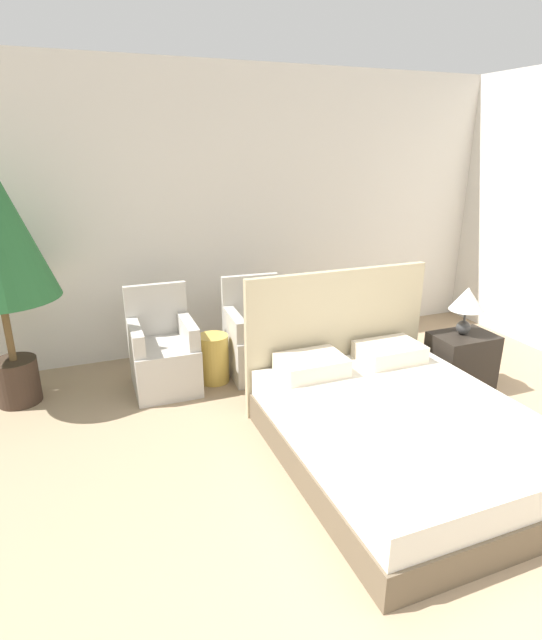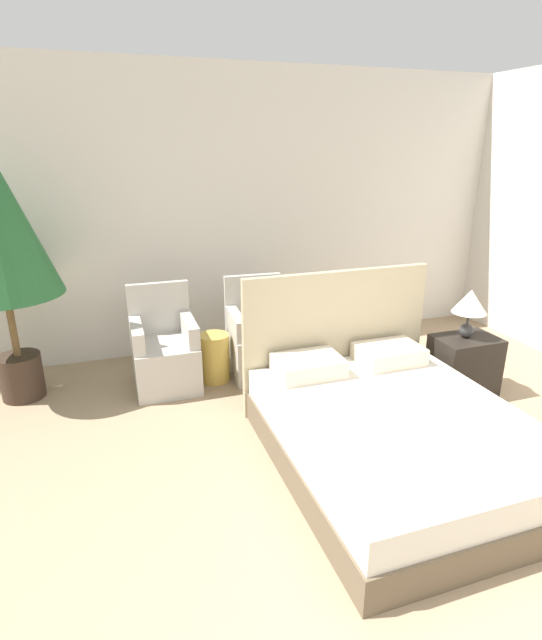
{
  "view_description": "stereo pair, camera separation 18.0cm",
  "coord_description": "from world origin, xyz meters",
  "px_view_note": "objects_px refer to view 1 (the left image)",
  "views": [
    {
      "loc": [
        -1.7,
        -1.34,
        2.13
      ],
      "look_at": [
        -0.19,
        2.51,
        0.67
      ],
      "focal_mm": 28.0,
      "sensor_mm": 36.0,
      "label": 1
    },
    {
      "loc": [
        -1.53,
        -1.41,
        2.13
      ],
      "look_at": [
        -0.19,
        2.51,
        0.67
      ],
      "focal_mm": 28.0,
      "sensor_mm": 36.0,
      "label": 2
    }
  ],
  "objects_px": {
    "bed": "(396,425)",
    "table_lamp": "(467,302)",
    "armchair_near_window_left": "(164,358)",
    "nightstand": "(461,362)",
    "armchair_near_window_right": "(258,344)",
    "side_table": "(214,358)"
  },
  "relations": [
    {
      "from": "armchair_near_window_right",
      "to": "table_lamp",
      "type": "relative_size",
      "value": 2.14
    },
    {
      "from": "armchair_near_window_left",
      "to": "table_lamp",
      "type": "xyz_separation_m",
      "value": [
        2.49,
        -1.01,
        0.55
      ]
    },
    {
      "from": "bed",
      "to": "table_lamp",
      "type": "bearing_deg",
      "value": 31.01
    },
    {
      "from": "armchair_near_window_right",
      "to": "table_lamp",
      "type": "bearing_deg",
      "value": -28.93
    },
    {
      "from": "bed",
      "to": "nightstand",
      "type": "bearing_deg",
      "value": 30.23
    },
    {
      "from": "armchair_near_window_left",
      "to": "side_table",
      "type": "distance_m",
      "value": 0.46
    },
    {
      "from": "nightstand",
      "to": "bed",
      "type": "bearing_deg",
      "value": -149.77
    },
    {
      "from": "armchair_near_window_right",
      "to": "nightstand",
      "type": "distance_m",
      "value": 1.89
    },
    {
      "from": "side_table",
      "to": "armchair_near_window_left",
      "type": "bearing_deg",
      "value": 175.05
    },
    {
      "from": "armchair_near_window_left",
      "to": "nightstand",
      "type": "relative_size",
      "value": 1.69
    },
    {
      "from": "armchair_near_window_left",
      "to": "nightstand",
      "type": "xyz_separation_m",
      "value": [
        2.5,
        -1.02,
        -0.03
      ]
    },
    {
      "from": "side_table",
      "to": "nightstand",
      "type": "bearing_deg",
      "value": -25.7
    },
    {
      "from": "bed",
      "to": "nightstand",
      "type": "relative_size",
      "value": 3.69
    },
    {
      "from": "table_lamp",
      "to": "nightstand",
      "type": "bearing_deg",
      "value": -72.62
    },
    {
      "from": "armchair_near_window_left",
      "to": "side_table",
      "type": "bearing_deg",
      "value": -4.36
    },
    {
      "from": "armchair_near_window_left",
      "to": "armchair_near_window_right",
      "type": "height_order",
      "value": "same"
    },
    {
      "from": "bed",
      "to": "armchair_near_window_right",
      "type": "distance_m",
      "value": 1.75
    },
    {
      "from": "armchair_near_window_right",
      "to": "table_lamp",
      "type": "xyz_separation_m",
      "value": [
        1.58,
        -1.01,
        0.55
      ]
    },
    {
      "from": "armchair_near_window_right",
      "to": "bed",
      "type": "bearing_deg",
      "value": -72.31
    },
    {
      "from": "armchair_near_window_right",
      "to": "nightstand",
      "type": "height_order",
      "value": "armchair_near_window_right"
    },
    {
      "from": "bed",
      "to": "armchair_near_window_right",
      "type": "relative_size",
      "value": 2.19
    },
    {
      "from": "bed",
      "to": "table_lamp",
      "type": "height_order",
      "value": "bed"
    }
  ]
}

